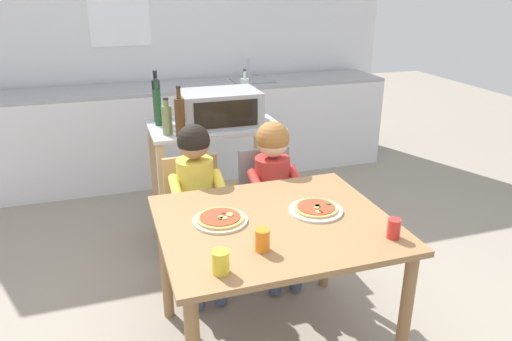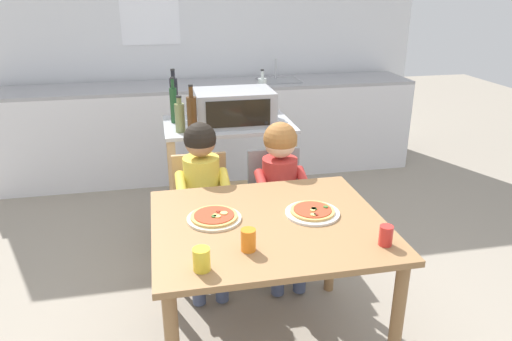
{
  "view_description": "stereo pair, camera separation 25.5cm",
  "coord_description": "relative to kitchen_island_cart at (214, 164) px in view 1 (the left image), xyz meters",
  "views": [
    {
      "loc": [
        -0.73,
        -1.96,
        1.83
      ],
      "look_at": [
        0.0,
        0.3,
        0.9
      ],
      "focal_mm": 33.87,
      "sensor_mm": 36.0,
      "label": 1
    },
    {
      "loc": [
        -0.48,
        -2.02,
        1.83
      ],
      "look_at": [
        0.0,
        0.3,
        0.9
      ],
      "focal_mm": 33.87,
      "sensor_mm": 36.0,
      "label": 2
    }
  ],
  "objects": [
    {
      "name": "dining_table",
      "position": [
        0.0,
        -1.28,
        0.05
      ],
      "size": [
        1.12,
        0.96,
        0.75
      ],
      "color": "olive",
      "rests_on": "ground"
    },
    {
      "name": "bottle_dark_olive_oil",
      "position": [
        -0.37,
        0.09,
        0.44
      ],
      "size": [
        0.05,
        0.05,
        0.32
      ],
      "color": "#1E4723",
      "rests_on": "kitchen_island_cart"
    },
    {
      "name": "drinking_cup_yellow",
      "position": [
        -0.35,
        -1.63,
        0.21
      ],
      "size": [
        0.07,
        0.07,
        0.1
      ],
      "primitive_type": "cylinder",
      "color": "yellow",
      "rests_on": "dining_table"
    },
    {
      "name": "child_in_yellow_shirt",
      "position": [
        -0.25,
        -0.64,
        0.09
      ],
      "size": [
        0.32,
        0.42,
        1.05
      ],
      "color": "#424C6B",
      "rests_on": "ground"
    },
    {
      "name": "kitchen_island_cart",
      "position": [
        0.0,
        0.0,
        0.0
      ],
      "size": [
        0.91,
        0.59,
        0.89
      ],
      "color": "#B7BABF",
      "rests_on": "ground"
    },
    {
      "name": "drinking_cup_red",
      "position": [
        0.46,
        -1.6,
        0.21
      ],
      "size": [
        0.06,
        0.06,
        0.09
      ],
      "primitive_type": "cylinder",
      "color": "red",
      "rests_on": "dining_table"
    },
    {
      "name": "bottle_brown_beer",
      "position": [
        -0.27,
        -0.22,
        0.43
      ],
      "size": [
        0.06,
        0.06,
        0.33
      ],
      "color": "#4C2D14",
      "rests_on": "kitchen_island_cart"
    },
    {
      "name": "dining_chair_right",
      "position": [
        0.23,
        -0.53,
        -0.11
      ],
      "size": [
        0.36,
        0.36,
        0.81
      ],
      "color": "gray",
      "rests_on": "ground"
    },
    {
      "name": "pizza_plate_white",
      "position": [
        0.23,
        -1.24,
        0.17
      ],
      "size": [
        0.27,
        0.27,
        0.03
      ],
      "color": "white",
      "rests_on": "dining_table"
    },
    {
      "name": "pizza_plate_cream",
      "position": [
        -0.25,
        -1.2,
        0.17
      ],
      "size": [
        0.27,
        0.27,
        0.03
      ],
      "color": "beige",
      "rests_on": "dining_table"
    },
    {
      "name": "ground_plane",
      "position": [
        0.0,
        -0.09,
        -0.59
      ],
      "size": [
        11.85,
        11.85,
        0.0
      ],
      "primitive_type": "plane",
      "color": "gray"
    },
    {
      "name": "child_in_red_shirt",
      "position": [
        0.23,
        -0.65,
        0.09
      ],
      "size": [
        0.32,
        0.42,
        1.02
      ],
      "color": "#424C6B",
      "rests_on": "ground"
    },
    {
      "name": "dining_chair_left",
      "position": [
        -0.25,
        -0.53,
        -0.11
      ],
      "size": [
        0.36,
        0.36,
        0.81
      ],
      "color": "tan",
      "rests_on": "ground"
    },
    {
      "name": "kitchen_counter",
      "position": [
        0.0,
        1.34,
        -0.13
      ],
      "size": [
        4.06,
        0.6,
        1.11
      ],
      "color": "silver",
      "rests_on": "ground"
    },
    {
      "name": "bottle_tall_green_wine",
      "position": [
        -0.34,
        -0.16,
        0.41
      ],
      "size": [
        0.07,
        0.07,
        0.25
      ],
      "color": "olive",
      "rests_on": "kitchen_island_cart"
    },
    {
      "name": "back_wall_tiled",
      "position": [
        0.0,
        1.75,
        0.76
      ],
      "size": [
        4.52,
        0.14,
        2.7
      ],
      "color": "silver",
      "rests_on": "ground"
    },
    {
      "name": "bottle_clear_vinegar",
      "position": [
        -0.36,
        0.21,
        0.46
      ],
      "size": [
        0.06,
        0.06,
        0.36
      ],
      "color": "black",
      "rests_on": "kitchen_island_cart"
    },
    {
      "name": "toaster_oven",
      "position": [
        0.04,
        -0.03,
        0.42
      ],
      "size": [
        0.54,
        0.38,
        0.24
      ],
      "color": "#999BA0",
      "rests_on": "kitchen_island_cart"
    },
    {
      "name": "bottle_slim_sauce",
      "position": [
        0.3,
        0.21,
        0.44
      ],
      "size": [
        0.06,
        0.06,
        0.34
      ],
      "color": "#ADB7B2",
      "rests_on": "kitchen_island_cart"
    },
    {
      "name": "drinking_cup_orange",
      "position": [
        -0.14,
        -1.52,
        0.21
      ],
      "size": [
        0.07,
        0.07,
        0.1
      ],
      "primitive_type": "cylinder",
      "color": "orange",
      "rests_on": "dining_table"
    }
  ]
}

